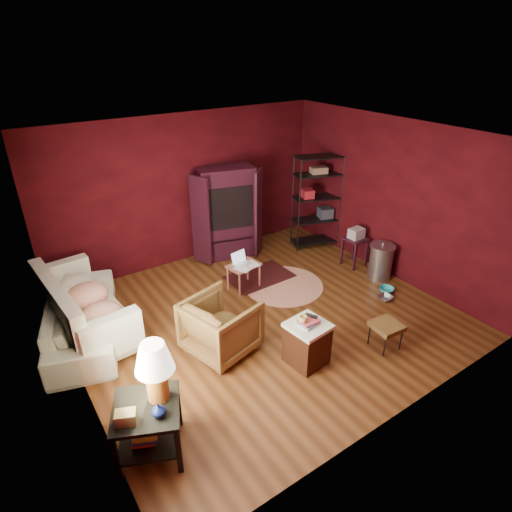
{
  "coord_description": "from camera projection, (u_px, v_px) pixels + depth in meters",
  "views": [
    {
      "loc": [
        -3.23,
        -4.55,
        3.99
      ],
      "look_at": [
        0.0,
        0.2,
        1.0
      ],
      "focal_mm": 30.0,
      "sensor_mm": 36.0,
      "label": 1
    }
  ],
  "objects": [
    {
      "name": "room",
      "position": [
        262.0,
        237.0,
        6.11
      ],
      "size": [
        5.54,
        5.04,
        2.84
      ],
      "color": "brown",
      "rests_on": "ground"
    },
    {
      "name": "sofa",
      "position": [
        81.0,
        310.0,
        6.18
      ],
      "size": [
        1.28,
        2.35,
        0.88
      ],
      "primitive_type": "imported",
      "rotation": [
        0.0,
        0.0,
        1.28
      ],
      "color": "white",
      "rests_on": "ground"
    },
    {
      "name": "armchair",
      "position": [
        221.0,
        324.0,
        5.88
      ],
      "size": [
        1.0,
        1.04,
        0.89
      ],
      "primitive_type": "imported",
      "rotation": [
        0.0,
        0.0,
        1.82
      ],
      "color": "black",
      "rests_on": "ground"
    },
    {
      "name": "pet_bowl_steel",
      "position": [
        386.0,
        293.0,
        7.17
      ],
      "size": [
        0.25,
        0.07,
        0.25
      ],
      "primitive_type": "imported",
      "rotation": [
        0.0,
        0.0,
        0.04
      ],
      "color": "#ADAEB4",
      "rests_on": "ground"
    },
    {
      "name": "pet_bowl_turquoise",
      "position": [
        387.0,
        285.0,
        7.39
      ],
      "size": [
        0.26,
        0.09,
        0.26
      ],
      "primitive_type": "imported",
      "rotation": [
        0.0,
        0.0,
        -0.05
      ],
      "color": "#25AAB0",
      "rests_on": "ground"
    },
    {
      "name": "vase",
      "position": [
        159.0,
        410.0,
        4.19
      ],
      "size": [
        0.16,
        0.17,
        0.15
      ],
      "primitive_type": "imported",
      "rotation": [
        0.0,
        0.0,
        -0.1
      ],
      "color": "#0D1844",
      "rests_on": "side_table"
    },
    {
      "name": "mug",
      "position": [
        303.0,
        318.0,
        5.49
      ],
      "size": [
        0.12,
        0.1,
        0.11
      ],
      "primitive_type": "imported",
      "rotation": [
        0.0,
        0.0,
        0.08
      ],
      "color": "#F4E277",
      "rests_on": "hamper"
    },
    {
      "name": "side_table",
      "position": [
        151.0,
        390.0,
        4.31
      ],
      "size": [
        0.89,
        0.89,
        1.33
      ],
      "rotation": [
        0.0,
        0.0,
        -0.43
      ],
      "color": "black",
      "rests_on": "ground"
    },
    {
      "name": "sofa_cushions",
      "position": [
        82.0,
        310.0,
        6.2
      ],
      "size": [
        1.02,
        2.18,
        0.89
      ],
      "rotation": [
        0.0,
        0.0,
        0.08
      ],
      "color": "white",
      "rests_on": "sofa"
    },
    {
      "name": "hamper",
      "position": [
        307.0,
        342.0,
        5.72
      ],
      "size": [
        0.56,
        0.56,
        0.71
      ],
      "rotation": [
        0.0,
        0.0,
        0.11
      ],
      "color": "#472210",
      "rests_on": "ground"
    },
    {
      "name": "footstool",
      "position": [
        387.0,
        327.0,
        5.99
      ],
      "size": [
        0.42,
        0.42,
        0.39
      ],
      "rotation": [
        0.0,
        0.0,
        -0.09
      ],
      "color": "black",
      "rests_on": "ground"
    },
    {
      "name": "rug_round",
      "position": [
        284.0,
        285.0,
        7.63
      ],
      "size": [
        1.85,
        1.85,
        0.01
      ],
      "rotation": [
        0.0,
        0.0,
        0.41
      ],
      "color": "beige",
      "rests_on": "ground"
    },
    {
      "name": "rug_oriental",
      "position": [
        260.0,
        276.0,
        7.89
      ],
      "size": [
        1.17,
        0.79,
        0.01
      ],
      "rotation": [
        0.0,
        0.0,
        0.02
      ],
      "color": "#4B1415",
      "rests_on": "ground"
    },
    {
      "name": "laptop_desk",
      "position": [
        243.0,
        267.0,
        7.37
      ],
      "size": [
        0.6,
        0.5,
        0.67
      ],
      "rotation": [
        0.0,
        0.0,
        0.17
      ],
      "color": "#BB6B55",
      "rests_on": "ground"
    },
    {
      "name": "tv_armoire",
      "position": [
        227.0,
        211.0,
        8.27
      ],
      "size": [
        1.38,
        0.96,
        1.81
      ],
      "rotation": [
        0.0,
        0.0,
        -0.25
      ],
      "color": "#38101F",
      "rests_on": "ground"
    },
    {
      "name": "wire_shelving",
      "position": [
        317.0,
        198.0,
        8.63
      ],
      "size": [
        1.01,
        0.68,
        1.91
      ],
      "rotation": [
        0.0,
        0.0,
        -0.32
      ],
      "color": "black",
      "rests_on": "ground"
    },
    {
      "name": "small_stand",
      "position": [
        356.0,
        238.0,
        8.05
      ],
      "size": [
        0.4,
        0.4,
        0.77
      ],
      "rotation": [
        0.0,
        0.0,
        0.04
      ],
      "color": "#38101F",
      "rests_on": "ground"
    },
    {
      "name": "trash_can",
      "position": [
        381.0,
        261.0,
        7.73
      ],
      "size": [
        0.57,
        0.57,
        0.71
      ],
      "rotation": [
        0.0,
        0.0,
        -0.33
      ],
      "color": "#97979E",
      "rests_on": "ground"
    }
  ]
}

